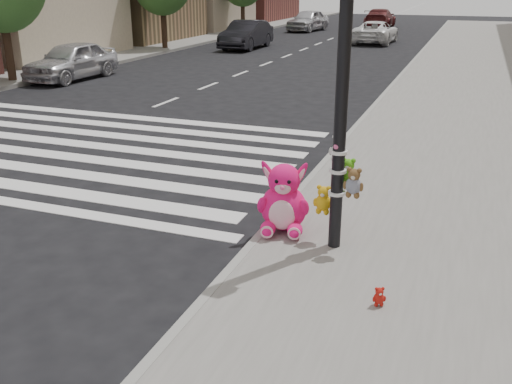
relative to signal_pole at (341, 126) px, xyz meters
The scene contains 13 objects.
ground 3.64m from the signal_pole, 145.13° to the right, with size 120.00×120.00×0.00m, color black.
sidewalk_near 8.69m from the signal_pole, 73.71° to the left, with size 7.00×80.00×0.14m, color slate.
sidewalk_far 24.35m from the signal_pole, 131.54° to the left, with size 6.00×80.00×0.14m, color slate.
curb_edge 8.42m from the signal_pole, 97.38° to the left, with size 0.12×80.00×0.15m, color gray.
crosswalk 8.07m from the signal_pole, 154.56° to the left, with size 11.00×6.00×0.01m, color silver, non-canonical shape.
signal_pole is the anchor object (origin of this frame).
pink_bunny 1.47m from the signal_pole, 164.49° to the left, with size 0.77×0.86×1.03m.
red_teddy 2.16m from the signal_pole, 59.06° to the right, with size 0.16×0.11×0.23m, color red, non-canonical shape.
car_silver_far 16.45m from the signal_pole, 139.13° to the left, with size 1.62×4.03×1.37m, color silver.
car_dark_far 24.60m from the signal_pole, 114.26° to the left, with size 1.55×4.44×1.46m, color black.
car_white_near 27.94m from the signal_pole, 98.43° to the left, with size 2.09×4.54×1.26m, color white.
car_maroon_near 40.32m from the signal_pole, 98.26° to the left, with size 1.96×4.82×1.40m, color #511717.
car_silver_deep 35.92m from the signal_pole, 106.32° to the left, with size 1.78×4.42×1.51m, color silver.
Camera 1 is at (4.04, -5.00, 3.46)m, focal length 40.00 mm.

